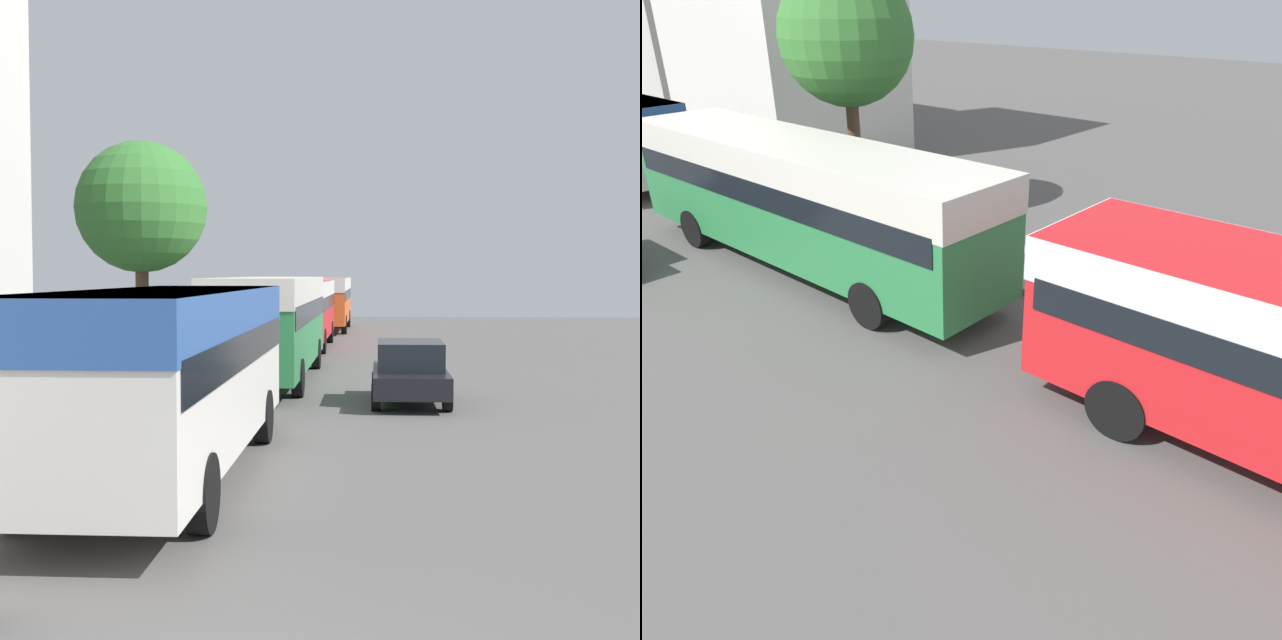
# 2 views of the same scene
# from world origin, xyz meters

# --- Properties ---
(building_corner) EXTENTS (5.44, 6.89, 10.58)m
(building_corner) POSITION_xyz_m (-8.92, 1.82, 5.29)
(building_corner) COLOR beige
(building_corner) RESTS_ON ground_plane
(bus_following) EXTENTS (2.49, 11.20, 3.07)m
(bus_following) POSITION_xyz_m (-1.87, 20.80, 2.00)
(bus_following) COLOR #2D8447
(bus_following) RESTS_ON ground_plane
(street_tree) EXTENTS (3.61, 3.61, 6.68)m
(street_tree) POSITION_xyz_m (-5.21, 18.81, 4.99)
(street_tree) COLOR brown
(street_tree) RESTS_ON sidewalk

